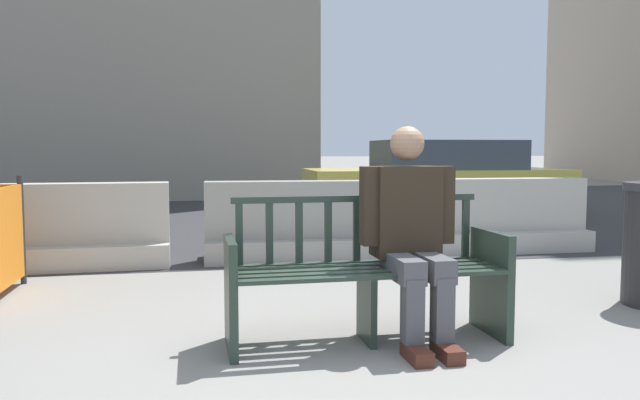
% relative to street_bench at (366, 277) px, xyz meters
% --- Properties ---
extents(ground_plane, '(200.00, 200.00, 0.00)m').
position_rel_street_bench_xyz_m(ground_plane, '(-0.25, -0.27, -0.40)').
color(ground_plane, gray).
extents(street_asphalt, '(120.00, 12.00, 0.01)m').
position_rel_street_bench_xyz_m(street_asphalt, '(-0.25, 8.43, -0.39)').
color(street_asphalt, '#333335').
rests_on(street_asphalt, ground).
extents(street_bench, '(1.70, 0.55, 0.88)m').
position_rel_street_bench_xyz_m(street_bench, '(0.00, 0.00, 0.00)').
color(street_bench, '#28382D').
rests_on(street_bench, ground).
extents(seated_person, '(0.58, 0.72, 1.31)m').
position_rel_street_bench_xyz_m(seated_person, '(0.27, -0.05, 0.29)').
color(seated_person, '#2D2319').
rests_on(seated_person, ground).
extents(jersey_barrier_centre, '(2.03, 0.78, 0.84)m').
position_rel_street_bench_xyz_m(jersey_barrier_centre, '(0.06, 2.87, -0.06)').
color(jersey_barrier_centre, gray).
rests_on(jersey_barrier_centre, ground).
extents(jersey_barrier_left, '(2.02, 0.75, 0.84)m').
position_rel_street_bench_xyz_m(jersey_barrier_left, '(-2.30, 2.86, -0.06)').
color(jersey_barrier_left, '#ADA89E').
rests_on(jersey_barrier_left, ground).
extents(jersey_barrier_right, '(2.00, 0.69, 0.84)m').
position_rel_street_bench_xyz_m(jersey_barrier_right, '(2.43, 3.02, -0.06)').
color(jersey_barrier_right, '#ADA89E').
rests_on(jersey_barrier_right, ground).
extents(car_sedan_mid, '(4.68, 1.98, 1.34)m').
position_rel_street_bench_xyz_m(car_sedan_mid, '(3.26, 7.01, 0.29)').
color(car_sedan_mid, '#DBC64C').
rests_on(car_sedan_mid, ground).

